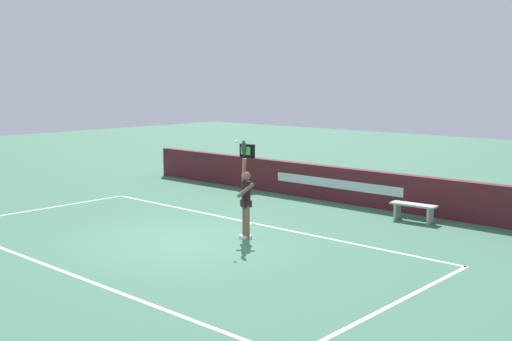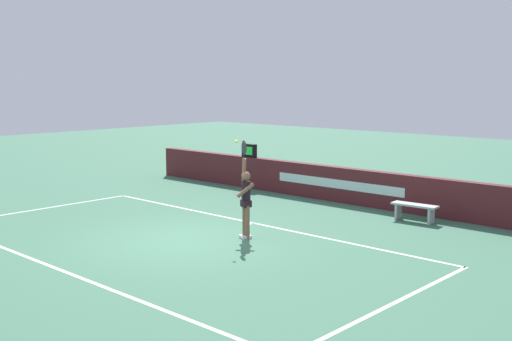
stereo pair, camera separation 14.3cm
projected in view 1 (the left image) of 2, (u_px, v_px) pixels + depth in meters
ground_plane at (185, 240)px, 14.46m from camera, size 60.00×60.00×0.00m
court_lines at (172, 243)px, 14.17m from camera, size 11.53×5.61×0.00m
back_wall at (340, 185)px, 18.96m from camera, size 16.29×0.31×1.06m
speed_display at (247, 150)px, 21.40m from camera, size 0.57×0.18×0.45m
tennis_player at (246, 199)px, 14.52m from camera, size 0.43×0.45×2.29m
tennis_ball at (236, 141)px, 14.30m from camera, size 0.07×0.07×0.07m
courtside_bench_near at (414, 208)px, 16.38m from camera, size 1.23×0.43×0.46m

